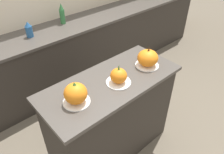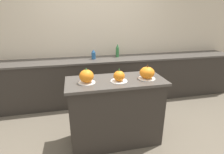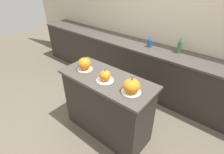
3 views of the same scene
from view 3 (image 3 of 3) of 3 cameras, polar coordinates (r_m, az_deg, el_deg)
name	(u,v)px [view 3 (image 3 of 3)]	position (r m, az deg, el deg)	size (l,w,h in m)	color
ground_plane	(108,129)	(2.89, -1.46, -16.59)	(12.00, 12.00, 0.00)	#665B4C
wall_back	(166,27)	(3.46, 17.26, 15.33)	(8.00, 0.06, 2.50)	beige
kitchen_island	(107,106)	(2.55, -1.61, -9.39)	(1.31, 0.57, 0.96)	#2D2823
back_counter	(152,71)	(3.48, 12.97, 1.92)	(6.00, 0.60, 0.93)	#2D2823
pumpkin_cake_left	(84,64)	(2.44, -8.98, 4.25)	(0.22, 0.22, 0.20)	white
pumpkin_cake_center	(105,76)	(2.17, -2.29, 0.30)	(0.22, 0.22, 0.19)	white
pumpkin_cake_right	(132,86)	(1.97, 6.39, -2.98)	(0.23, 0.23, 0.21)	white
bottle_tall	(180,45)	(3.19, 21.22, 9.58)	(0.07, 0.07, 0.27)	#2D6B38
bottle_short	(150,42)	(3.31, 12.22, 11.11)	(0.08, 0.08, 0.19)	#235184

